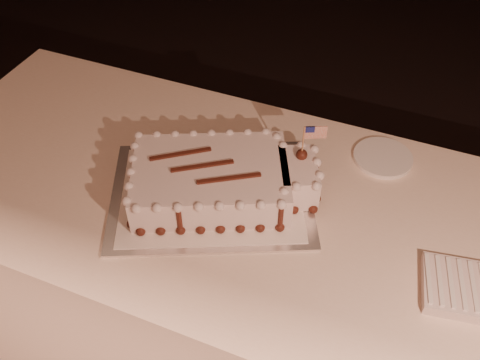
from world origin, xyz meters
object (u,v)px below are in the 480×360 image
at_px(banquet_table, 325,311).
at_px(side_plate, 383,158).
at_px(napkin_stack, 471,290).
at_px(sheet_cake, 221,179).
at_px(cake_board, 211,194).

xyz_separation_m(banquet_table, side_plate, (0.04, 0.29, 0.38)).
xyz_separation_m(banquet_table, napkin_stack, (0.30, -0.07, 0.39)).
relative_size(banquet_table, sheet_cake, 4.72).
relative_size(cake_board, side_plate, 3.17).
height_order(banquet_table, sheet_cake, sheet_cake).
xyz_separation_m(sheet_cake, side_plate, (0.36, 0.29, -0.05)).
height_order(cake_board, napkin_stack, napkin_stack).
bearing_deg(cake_board, banquet_table, -21.75).
distance_m(cake_board, napkin_stack, 0.65).
distance_m(sheet_cake, side_plate, 0.46).
relative_size(banquet_table, cake_board, 4.67).
distance_m(cake_board, sheet_cake, 0.06).
bearing_deg(cake_board, sheet_cake, 0.17).
xyz_separation_m(cake_board, sheet_cake, (0.02, 0.01, 0.05)).
bearing_deg(side_plate, sheet_cake, -140.75).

